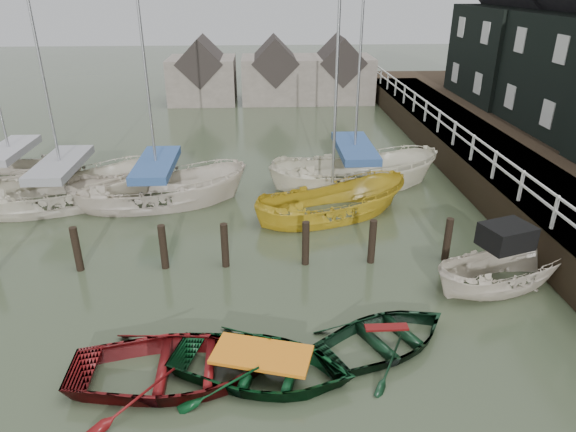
{
  "coord_description": "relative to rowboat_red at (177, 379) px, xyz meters",
  "views": [
    {
      "loc": [
        -0.06,
        -10.46,
        7.85
      ],
      "look_at": [
        0.7,
        3.45,
        1.4
      ],
      "focal_mm": 32.0,
      "sensor_mm": 36.0,
      "label": 1
    }
  ],
  "objects": [
    {
      "name": "ground",
      "position": [
        2.0,
        1.77,
        0.0
      ],
      "size": [
        120.0,
        120.0,
        0.0
      ],
      "primitive_type": "plane",
      "color": "#303B25",
      "rests_on": "ground"
    },
    {
      "name": "pier",
      "position": [
        11.48,
        11.77,
        0.71
      ],
      "size": [
        3.04,
        32.0,
        2.7
      ],
      "color": "black",
      "rests_on": "ground"
    },
    {
      "name": "mooring_pilings",
      "position": [
        0.89,
        4.77,
        0.5
      ],
      "size": [
        13.72,
        0.22,
        1.8
      ],
      "color": "black",
      "rests_on": "ground"
    },
    {
      "name": "far_sheds",
      "position": [
        2.83,
        27.77,
        1.86
      ],
      "size": [
        14.0,
        4.08,
        4.39
      ],
      "color": "#665B51",
      "rests_on": "ground"
    },
    {
      "name": "rowboat_red",
      "position": [
        0.0,
        0.0,
        0.0
      ],
      "size": [
        4.53,
        3.3,
        0.92
      ],
      "primitive_type": "imported",
      "rotation": [
        0.0,
        0.0,
        1.6
      ],
      "color": "#540C0D",
      "rests_on": "ground"
    },
    {
      "name": "rowboat_green",
      "position": [
        1.85,
        -0.01,
        0.0
      ],
      "size": [
        4.66,
        3.87,
        0.83
      ],
      "primitive_type": "imported",
      "rotation": [
        0.0,
        0.0,
        1.29
      ],
      "color": "black",
      "rests_on": "ground"
    },
    {
      "name": "rowboat_dkgreen",
      "position": [
        4.74,
        0.83,
        0.0
      ],
      "size": [
        4.33,
        3.87,
        0.74
      ],
      "primitive_type": "imported",
      "rotation": [
        0.0,
        0.0,
        2.03
      ],
      "color": "black",
      "rests_on": "ground"
    },
    {
      "name": "motorboat",
      "position": [
        8.62,
        3.32,
        0.09
      ],
      "size": [
        4.66,
        2.94,
        2.61
      ],
      "rotation": [
        0.0,
        0.0,
        1.89
      ],
      "color": "beige",
      "rests_on": "ground"
    },
    {
      "name": "sailboat_a",
      "position": [
        -5.53,
        9.81,
        0.06
      ],
      "size": [
        7.46,
        4.65,
        10.43
      ],
      "rotation": [
        0.0,
        0.0,
        1.88
      ],
      "color": "beige",
      "rests_on": "ground"
    },
    {
      "name": "sailboat_b",
      "position": [
        -2.0,
        9.76,
        0.06
      ],
      "size": [
        7.04,
        3.54,
        11.46
      ],
      "rotation": [
        0.0,
        0.0,
        1.73
      ],
      "color": "beige",
      "rests_on": "ground"
    },
    {
      "name": "sailboat_c",
      "position": [
        4.45,
        8.27,
        0.01
      ],
      "size": [
        6.35,
        4.07,
        9.67
      ],
      "rotation": [
        0.0,
        0.0,
        1.91
      ],
      "color": "gold",
      "rests_on": "ground"
    },
    {
      "name": "sailboat_d",
      "position": [
        5.74,
        11.17,
        0.06
      ],
      "size": [
        7.22,
        3.16,
        11.47
      ],
      "rotation": [
        0.0,
        0.0,
        1.64
      ],
      "color": "beige",
      "rests_on": "ground"
    },
    {
      "name": "sailboat_e",
      "position": [
        -8.36,
        12.05,
        0.06
      ],
      "size": [
        6.79,
        3.72,
        9.33
      ],
      "rotation": [
        0.0,
        0.0,
        1.36
      ],
      "color": "beige",
      "rests_on": "ground"
    }
  ]
}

